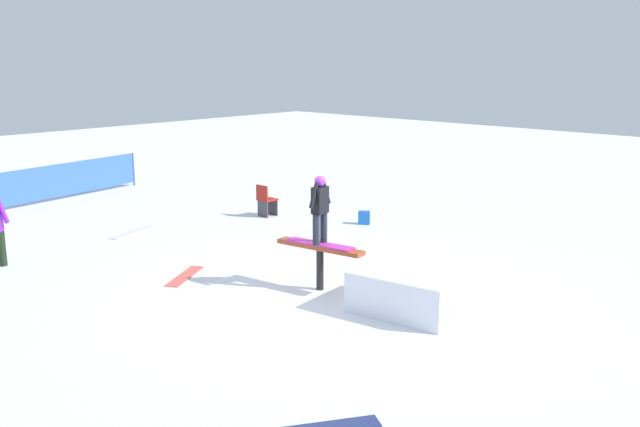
% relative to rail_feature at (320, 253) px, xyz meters
% --- Properties ---
extents(ground_plane, '(60.00, 60.00, 0.00)m').
position_rel_rail_feature_xyz_m(ground_plane, '(0.00, 0.00, -0.71)').
color(ground_plane, white).
extents(rail_feature, '(1.85, 0.51, 0.87)m').
position_rel_rail_feature_xyz_m(rail_feature, '(0.00, 0.00, 0.00)').
color(rail_feature, black).
rests_on(rail_feature, ground).
extents(snow_kicker_ramp, '(1.97, 1.71, 0.72)m').
position_rel_rail_feature_xyz_m(snow_kicker_ramp, '(-1.92, -0.24, -0.35)').
color(snow_kicker_ramp, white).
rests_on(snow_kicker_ramp, ground).
extents(main_rider_on_rail, '(1.42, 0.66, 1.31)m').
position_rel_rail_feature_xyz_m(main_rider_on_rail, '(0.00, 0.00, 0.79)').
color(main_rider_on_rail, '#C02DA4').
rests_on(main_rider_on_rail, rail_feature).
extents(loose_snowboard_coral, '(0.92, 1.31, 0.02)m').
position_rel_rail_feature_xyz_m(loose_snowboard_coral, '(2.52, 1.25, -0.70)').
color(loose_snowboard_coral, '#F55D51').
rests_on(loose_snowboard_coral, ground).
extents(loose_snowboard_white, '(0.76, 1.53, 0.02)m').
position_rel_rail_feature_xyz_m(loose_snowboard_white, '(6.41, -0.06, -0.70)').
color(loose_snowboard_white, white).
rests_on(loose_snowboard_white, ground).
extents(folding_chair, '(0.45, 0.45, 0.88)m').
position_rel_rail_feature_xyz_m(folding_chair, '(5.28, -3.57, -0.30)').
color(folding_chair, '#3F3F44').
rests_on(folding_chair, ground).
extents(backpack_on_snow, '(0.37, 0.35, 0.34)m').
position_rel_rail_feature_xyz_m(backpack_on_snow, '(2.73, -4.67, -0.54)').
color(backpack_on_snow, blue).
rests_on(backpack_on_snow, ground).
extents(safety_fence, '(0.92, 5.45, 1.10)m').
position_rel_rail_feature_xyz_m(safety_fence, '(11.57, -1.06, -0.11)').
color(safety_fence, blue).
rests_on(safety_fence, ground).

